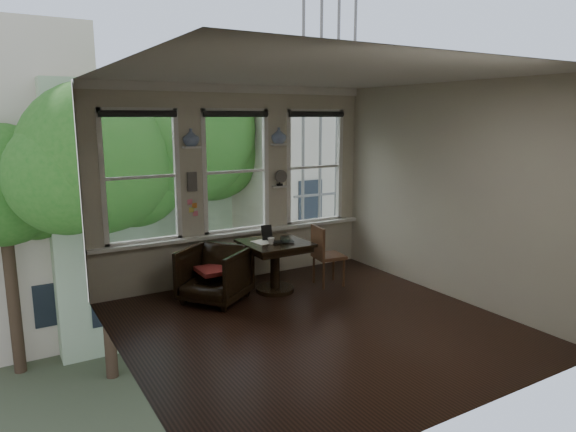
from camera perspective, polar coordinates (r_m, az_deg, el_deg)
ground at (r=6.47m, az=3.00°, el=-12.07°), size 4.50×4.50×0.00m
ceiling at (r=5.97m, az=3.30°, el=15.47°), size 4.50×4.50×0.00m
wall_back at (r=7.99m, az=-5.90°, el=3.51°), size 4.50×0.00×4.50m
wall_front at (r=4.40m, az=19.72°, el=-3.24°), size 4.50×0.00×4.50m
wall_left at (r=5.16m, az=-18.11°, el=-1.10°), size 0.00×4.50×4.50m
wall_right at (r=7.52m, az=17.56°, el=2.59°), size 0.00×4.50×4.50m
window_left at (r=7.47m, az=-16.08°, el=4.17°), size 1.10×0.12×1.90m
window_center at (r=7.96m, az=-5.93°, el=4.93°), size 1.10×0.12×1.90m
window_right at (r=8.67m, az=2.84°, el=5.47°), size 1.10×0.12×1.90m
shelf_left at (r=7.56m, az=-10.69°, el=7.53°), size 0.26×0.16×0.03m
shelf_right at (r=8.17m, az=-1.02°, el=7.96°), size 0.26×0.16×0.03m
intercom at (r=7.63m, az=-10.64°, el=3.79°), size 0.14×0.06×0.28m
sticky_notes at (r=7.69m, az=-10.56°, el=1.20°), size 0.16×0.01×0.24m
desk_fan at (r=8.21m, az=-0.94°, el=3.97°), size 0.20×0.20×0.24m
vase_left at (r=7.55m, az=-10.73°, el=8.58°), size 0.24×0.24×0.25m
vase_right at (r=8.17m, az=-1.03°, el=8.93°), size 0.24×0.24×0.25m
table at (r=7.53m, az=-1.46°, el=-5.65°), size 0.90×0.90×0.75m
armchair_left at (r=7.21m, az=-8.16°, el=-6.45°), size 1.17×1.16×0.77m
cushion_red at (r=7.19m, az=-8.17°, el=-5.95°), size 0.45×0.45×0.06m
side_chair_right at (r=7.82m, az=4.57°, el=-4.40°), size 0.48×0.48×0.92m
laptop at (r=7.31m, az=-0.53°, el=-3.02°), size 0.39×0.32×0.03m
mug at (r=7.29m, az=-1.90°, el=-2.78°), size 0.11×0.11×0.09m
drinking_glass at (r=7.31m, az=-0.33°, el=-2.69°), size 0.15×0.15×0.11m
tablet at (r=7.53m, az=-2.38°, el=-1.85°), size 0.17×0.10×0.22m
papers at (r=7.42m, az=-2.87°, el=-2.90°), size 0.25×0.32×0.00m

